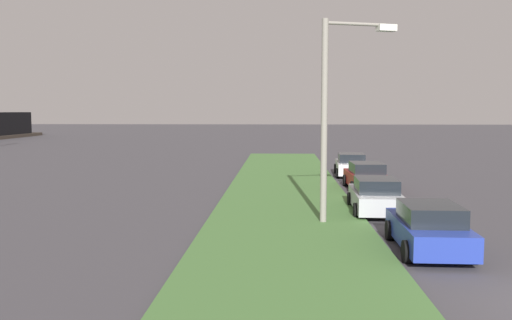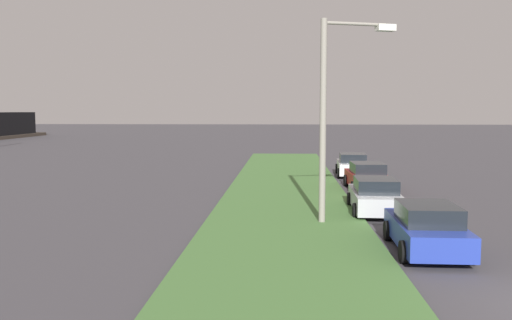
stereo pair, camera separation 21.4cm
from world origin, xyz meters
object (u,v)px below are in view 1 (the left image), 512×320
at_px(parked_car_red, 366,177).
at_px(streetlight, 333,106).
at_px(parked_car_silver, 375,196).
at_px(parked_car_blue, 429,228).
at_px(parked_car_white, 351,165).

xyz_separation_m(parked_car_red, streetlight, (-8.85, 2.65, 3.67)).
bearing_deg(parked_car_silver, streetlight, 140.67).
height_order(parked_car_blue, parked_car_silver, same).
relative_size(parked_car_blue, parked_car_white, 0.99).
bearing_deg(parked_car_red, parked_car_white, -1.39).
relative_size(parked_car_silver, parked_car_white, 0.99).
height_order(parked_car_blue, parked_car_red, same).
distance_m(parked_car_red, streetlight, 9.94).
bearing_deg(parked_car_silver, parked_car_white, -0.92).
distance_m(parked_car_blue, streetlight, 5.84).
bearing_deg(parked_car_blue, parked_car_white, 0.97).
height_order(parked_car_white, streetlight, streetlight).
bearing_deg(parked_car_red, parked_car_silver, 172.82).
distance_m(parked_car_silver, parked_car_red, 6.62).
distance_m(parked_car_red, parked_car_white, 6.11).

